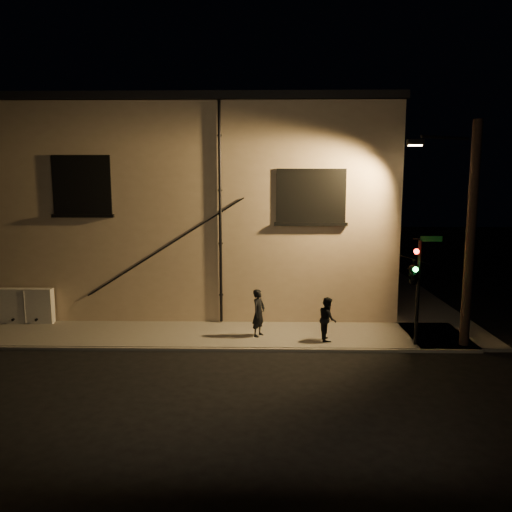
{
  "coord_description": "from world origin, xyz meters",
  "views": [
    {
      "loc": [
        -0.09,
        -15.79,
        5.55
      ],
      "look_at": [
        -0.43,
        1.8,
        2.89
      ],
      "focal_mm": 35.0,
      "sensor_mm": 36.0,
      "label": 1
    }
  ],
  "objects_px": {
    "utility_cabinet": "(27,306)",
    "streetlamp_pole": "(468,231)",
    "pedestrian_a": "(259,313)",
    "pedestrian_b": "(328,319)",
    "traffic_signal": "(414,273)"
  },
  "relations": [
    {
      "from": "utility_cabinet",
      "to": "traffic_signal",
      "type": "xyz_separation_m",
      "value": [
        14.03,
        -2.42,
        1.79
      ]
    },
    {
      "from": "streetlamp_pole",
      "to": "pedestrian_a",
      "type": "bearing_deg",
      "value": 173.65
    },
    {
      "from": "pedestrian_a",
      "to": "streetlamp_pole",
      "type": "height_order",
      "value": "streetlamp_pole"
    },
    {
      "from": "pedestrian_b",
      "to": "traffic_signal",
      "type": "relative_size",
      "value": 0.41
    },
    {
      "from": "utility_cabinet",
      "to": "pedestrian_a",
      "type": "bearing_deg",
      "value": -9.37
    },
    {
      "from": "pedestrian_b",
      "to": "traffic_signal",
      "type": "distance_m",
      "value": 3.24
    },
    {
      "from": "traffic_signal",
      "to": "streetlamp_pole",
      "type": "height_order",
      "value": "streetlamp_pole"
    },
    {
      "from": "pedestrian_a",
      "to": "pedestrian_b",
      "type": "height_order",
      "value": "pedestrian_a"
    },
    {
      "from": "pedestrian_b",
      "to": "streetlamp_pole",
      "type": "bearing_deg",
      "value": -96.12
    },
    {
      "from": "pedestrian_b",
      "to": "streetlamp_pole",
      "type": "xyz_separation_m",
      "value": [
        4.43,
        -0.34,
        3.07
      ]
    },
    {
      "from": "pedestrian_b",
      "to": "traffic_signal",
      "type": "bearing_deg",
      "value": -102.73
    },
    {
      "from": "utility_cabinet",
      "to": "pedestrian_b",
      "type": "distance_m",
      "value": 11.48
    },
    {
      "from": "pedestrian_b",
      "to": "traffic_signal",
      "type": "xyz_separation_m",
      "value": [
        2.7,
        -0.53,
        1.71
      ]
    },
    {
      "from": "utility_cabinet",
      "to": "streetlamp_pole",
      "type": "distance_m",
      "value": 16.23
    },
    {
      "from": "utility_cabinet",
      "to": "pedestrian_a",
      "type": "relative_size",
      "value": 1.22
    }
  ]
}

